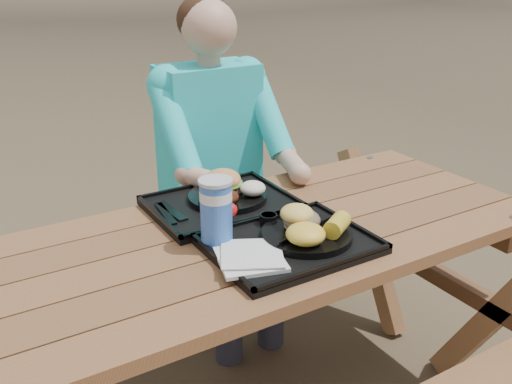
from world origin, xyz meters
TOP-DOWN VIEW (x-y plane):
  - picnic_table at (0.00, 0.00)m, footprint 1.80×1.49m
  - tray_near at (0.03, -0.14)m, footprint 0.45×0.35m
  - tray_far at (-0.01, 0.21)m, footprint 0.45×0.35m
  - plate_near at (0.08, -0.14)m, footprint 0.26×0.26m
  - plate_far at (0.02, 0.22)m, footprint 0.26×0.26m
  - napkin_stack at (-0.12, -0.17)m, footprint 0.21×0.21m
  - soda_cup at (-0.15, -0.03)m, footprint 0.09×0.09m
  - condiment_bbq at (0.04, -0.01)m, footprint 0.05×0.05m
  - condiment_mustard at (0.08, -0.01)m, footprint 0.04×0.04m
  - sandwich at (0.09, -0.11)m, footprint 0.10×0.10m
  - mac_cheese at (0.04, -0.20)m, footprint 0.11×0.11m
  - corn_cob at (0.15, -0.19)m, footprint 0.12×0.12m
  - cutlery_far at (-0.17, 0.23)m, footprint 0.04×0.17m
  - burger at (0.03, 0.26)m, footprint 0.12×0.12m
  - baked_beans at (-0.02, 0.16)m, footprint 0.09×0.09m
  - potato_salad at (0.09, 0.17)m, footprint 0.08×0.08m
  - diner at (0.19, 0.66)m, footprint 0.48×0.84m

SIDE VIEW (x-z plane):
  - picnic_table at x=0.00m, z-range 0.00..0.75m
  - diner at x=0.19m, z-range 0.00..1.28m
  - tray_near at x=0.03m, z-range 0.75..0.77m
  - tray_far at x=-0.01m, z-range 0.75..0.77m
  - cutlery_far at x=-0.17m, z-range 0.77..0.78m
  - napkin_stack at x=-0.12m, z-range 0.77..0.79m
  - plate_near at x=0.08m, z-range 0.77..0.79m
  - plate_far at x=0.02m, z-range 0.77..0.79m
  - condiment_mustard at x=0.08m, z-range 0.77..0.80m
  - condiment_bbq at x=0.04m, z-range 0.77..0.80m
  - baked_beans at x=-0.02m, z-range 0.79..0.83m
  - potato_salad at x=0.09m, z-range 0.79..0.84m
  - corn_cob at x=0.15m, z-range 0.79..0.84m
  - mac_cheese at x=0.04m, z-range 0.79..0.84m
  - sandwich at x=0.09m, z-range 0.79..0.90m
  - burger at x=0.03m, z-range 0.79..0.90m
  - soda_cup at x=-0.15m, z-range 0.77..0.95m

